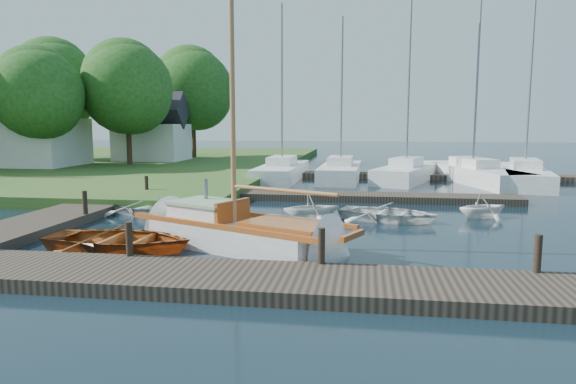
# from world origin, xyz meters

# --- Properties ---
(ground) EXTENTS (160.00, 160.00, 0.00)m
(ground) POSITION_xyz_m (0.00, 0.00, 0.00)
(ground) COLOR black
(ground) RESTS_ON ground
(near_dock) EXTENTS (18.00, 2.20, 0.30)m
(near_dock) POSITION_xyz_m (0.00, -6.00, 0.15)
(near_dock) COLOR black
(near_dock) RESTS_ON ground
(left_dock) EXTENTS (2.20, 18.00, 0.30)m
(left_dock) POSITION_xyz_m (-8.00, 2.00, 0.15)
(left_dock) COLOR black
(left_dock) RESTS_ON ground
(far_dock) EXTENTS (14.00, 1.60, 0.30)m
(far_dock) POSITION_xyz_m (2.00, 6.50, 0.15)
(far_dock) COLOR black
(far_dock) RESTS_ON ground
(pontoon) EXTENTS (30.00, 1.60, 0.30)m
(pontoon) POSITION_xyz_m (10.00, 16.00, 0.15)
(pontoon) COLOR black
(pontoon) RESTS_ON ground
(mooring_post_1) EXTENTS (0.16, 0.16, 0.80)m
(mooring_post_1) POSITION_xyz_m (-3.00, -5.00, 0.70)
(mooring_post_1) COLOR black
(mooring_post_1) RESTS_ON near_dock
(mooring_post_2) EXTENTS (0.16, 0.16, 0.80)m
(mooring_post_2) POSITION_xyz_m (1.50, -5.00, 0.70)
(mooring_post_2) COLOR black
(mooring_post_2) RESTS_ON near_dock
(mooring_post_3) EXTENTS (0.16, 0.16, 0.80)m
(mooring_post_3) POSITION_xyz_m (6.00, -5.00, 0.70)
(mooring_post_3) COLOR black
(mooring_post_3) RESTS_ON near_dock
(mooring_post_4) EXTENTS (0.16, 0.16, 0.80)m
(mooring_post_4) POSITION_xyz_m (-7.00, 0.00, 0.70)
(mooring_post_4) COLOR black
(mooring_post_4) RESTS_ON left_dock
(mooring_post_5) EXTENTS (0.16, 0.16, 0.80)m
(mooring_post_5) POSITION_xyz_m (-7.00, 5.00, 0.70)
(mooring_post_5) COLOR black
(mooring_post_5) RESTS_ON left_dock
(sailboat) EXTENTS (7.31, 4.78, 9.83)m
(sailboat) POSITION_xyz_m (-0.78, -2.70, 0.34)
(sailboat) COLOR beige
(sailboat) RESTS_ON ground
(dinghy) EXTENTS (4.06, 2.96, 0.82)m
(dinghy) POSITION_xyz_m (-4.02, -3.50, 0.41)
(dinghy) COLOR #883910
(dinghy) RESTS_ON ground
(tender_a) EXTENTS (4.14, 3.57, 0.72)m
(tender_a) POSITION_xyz_m (-5.41, 1.76, 0.36)
(tender_a) COLOR beige
(tender_a) RESTS_ON ground
(tender_b) EXTENTS (2.59, 2.45, 1.08)m
(tender_b) POSITION_xyz_m (0.58, 1.71, 0.54)
(tender_b) COLOR beige
(tender_b) RESTS_ON ground
(tender_c) EXTENTS (3.99, 3.36, 0.71)m
(tender_c) POSITION_xyz_m (3.24, 1.91, 0.35)
(tender_c) COLOR beige
(tender_c) RESTS_ON ground
(tender_d) EXTENTS (2.50, 2.38, 1.03)m
(tender_d) POSITION_xyz_m (6.62, 2.94, 0.51)
(tender_d) COLOR beige
(tender_d) RESTS_ON ground
(marina_boat_0) EXTENTS (2.34, 8.39, 10.22)m
(marina_boat_0) POSITION_xyz_m (-2.52, 14.24, 0.56)
(marina_boat_0) COLOR beige
(marina_boat_0) RESTS_ON ground
(marina_boat_1) EXTENTS (2.39, 7.63, 9.48)m
(marina_boat_1) POSITION_xyz_m (0.97, 14.62, 0.56)
(marina_boat_1) COLOR beige
(marina_boat_1) RESTS_ON ground
(marina_boat_2) EXTENTS (4.43, 7.47, 11.34)m
(marina_boat_2) POSITION_xyz_m (4.78, 14.31, 0.58)
(marina_boat_2) COLOR beige
(marina_boat_2) RESTS_ON ground
(marina_boat_3) EXTENTS (4.76, 10.07, 11.72)m
(marina_boat_3) POSITION_xyz_m (8.55, 14.56, 0.57)
(marina_boat_3) COLOR beige
(marina_boat_3) RESTS_ON ground
(marina_boat_4) EXTENTS (3.95, 9.50, 11.35)m
(marina_boat_4) POSITION_xyz_m (11.20, 13.98, 0.57)
(marina_boat_4) COLOR beige
(marina_boat_4) RESTS_ON ground
(house_a) EXTENTS (6.30, 5.00, 6.29)m
(house_a) POSITION_xyz_m (-20.00, 16.00, 2.96)
(house_a) COLOR silver
(house_a) RESTS_ON shore
(house_c) EXTENTS (5.25, 4.00, 5.28)m
(house_c) POSITION_xyz_m (-14.00, 22.00, 2.58)
(house_c) COLOR silver
(house_c) RESTS_ON shore
(tree_2) EXTENTS (5.83, 5.75, 7.82)m
(tree_2) POSITION_xyz_m (-18.00, 14.05, 5.25)
(tree_2) COLOR #332114
(tree_2) RESTS_ON shore
(tree_3) EXTENTS (6.41, 6.38, 8.74)m
(tree_3) POSITION_xyz_m (-14.00, 18.05, 5.81)
(tree_3) COLOR #332114
(tree_3) RESTS_ON shore
(tree_4) EXTENTS (7.01, 7.01, 9.66)m
(tree_4) POSITION_xyz_m (-22.00, 22.05, 6.37)
(tree_4) COLOR #332114
(tree_4) RESTS_ON shore
(tree_7) EXTENTS (6.83, 6.83, 9.38)m
(tree_7) POSITION_xyz_m (-12.00, 26.05, 6.20)
(tree_7) COLOR #332114
(tree_7) RESTS_ON shore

